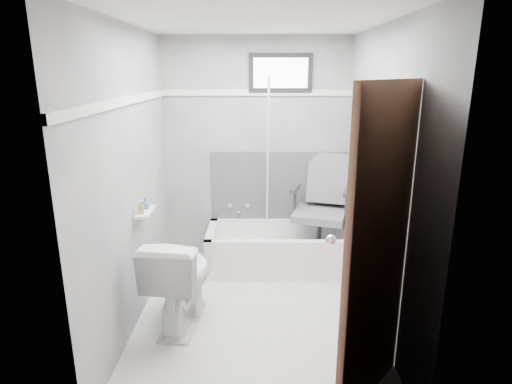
{
  "coord_description": "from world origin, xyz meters",
  "views": [
    {
      "loc": [
        0.02,
        -3.32,
        2.04
      ],
      "look_at": [
        0.0,
        0.35,
        1.0
      ],
      "focal_mm": 30.0,
      "sensor_mm": 36.0,
      "label": 1
    }
  ],
  "objects_px": {
    "soap_bottle_a": "(141,207)",
    "door": "(441,277)",
    "toilet": "(180,279)",
    "soap_bottle_b": "(145,203)",
    "office_chair": "(320,207)",
    "bathtub": "(278,248)"
  },
  "relations": [
    {
      "from": "soap_bottle_a",
      "to": "door",
      "type": "bearing_deg",
      "value": -33.8
    },
    {
      "from": "door",
      "to": "soap_bottle_a",
      "type": "bearing_deg",
      "value": 146.2
    },
    {
      "from": "toilet",
      "to": "soap_bottle_b",
      "type": "distance_m",
      "value": 0.71
    },
    {
      "from": "office_chair",
      "to": "soap_bottle_b",
      "type": "distance_m",
      "value": 1.83
    },
    {
      "from": "bathtub",
      "to": "office_chair",
      "type": "height_order",
      "value": "office_chair"
    },
    {
      "from": "bathtub",
      "to": "soap_bottle_b",
      "type": "bearing_deg",
      "value": -146.15
    },
    {
      "from": "bathtub",
      "to": "office_chair",
      "type": "distance_m",
      "value": 0.63
    },
    {
      "from": "bathtub",
      "to": "door",
      "type": "distance_m",
      "value": 2.46
    },
    {
      "from": "soap_bottle_b",
      "to": "toilet",
      "type": "bearing_deg",
      "value": -42.0
    },
    {
      "from": "soap_bottle_a",
      "to": "soap_bottle_b",
      "type": "relative_size",
      "value": 1.08
    },
    {
      "from": "bathtub",
      "to": "door",
      "type": "xyz_separation_m",
      "value": [
        0.75,
        -2.21,
        0.79
      ]
    },
    {
      "from": "office_chair",
      "to": "soap_bottle_a",
      "type": "xyz_separation_m",
      "value": [
        -1.61,
        -0.97,
        0.31
      ]
    },
    {
      "from": "toilet",
      "to": "door",
      "type": "xyz_separation_m",
      "value": [
        1.6,
        -1.14,
        0.61
      ]
    },
    {
      "from": "office_chair",
      "to": "toilet",
      "type": "bearing_deg",
      "value": -122.2
    },
    {
      "from": "bathtub",
      "to": "soap_bottle_a",
      "type": "distance_m",
      "value": 1.67
    },
    {
      "from": "toilet",
      "to": "bathtub",
      "type": "bearing_deg",
      "value": -121.51
    },
    {
      "from": "door",
      "to": "soap_bottle_a",
      "type": "xyz_separation_m",
      "value": [
        -1.92,
        1.29,
        -0.03
      ]
    },
    {
      "from": "soap_bottle_a",
      "to": "soap_bottle_b",
      "type": "height_order",
      "value": "soap_bottle_a"
    },
    {
      "from": "office_chair",
      "to": "door",
      "type": "relative_size",
      "value": 0.54
    },
    {
      "from": "soap_bottle_a",
      "to": "soap_bottle_b",
      "type": "xyz_separation_m",
      "value": [
        0.0,
        0.14,
        -0.01
      ]
    },
    {
      "from": "bathtub",
      "to": "office_chair",
      "type": "xyz_separation_m",
      "value": [
        0.44,
        0.04,
        0.45
      ]
    },
    {
      "from": "toilet",
      "to": "soap_bottle_b",
      "type": "bearing_deg",
      "value": -35.12
    }
  ]
}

